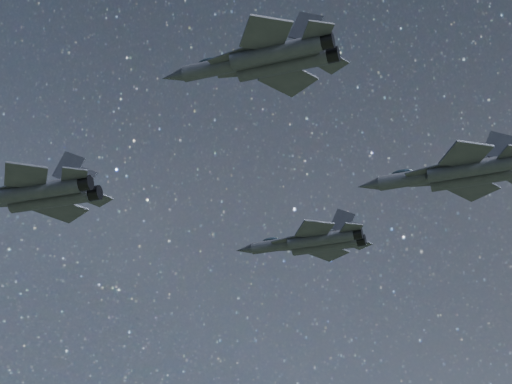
{
  "coord_description": "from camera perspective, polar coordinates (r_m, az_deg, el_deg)",
  "views": [
    {
      "loc": [
        2.36,
        -77.27,
        111.93
      ],
      "look_at": [
        0.99,
        -0.83,
        154.99
      ],
      "focal_mm": 60.0,
      "sensor_mm": 36.0,
      "label": 1
    }
  ],
  "objects": [
    {
      "name": "jet_slot",
      "position": [
        91.31,
        13.28,
        1.23
      ],
      "size": [
        18.37,
        12.36,
        4.63
      ],
      "rotation": [
        0.0,
        0.0,
        -0.3
      ],
      "color": "#2F313B"
    },
    {
      "name": "jet_right",
      "position": [
        72.75,
        0.59,
        8.84
      ],
      "size": [
        16.38,
        11.02,
        4.13
      ],
      "rotation": [
        0.0,
        0.0,
        -0.3
      ],
      "color": "#2F313B"
    },
    {
      "name": "jet_lead",
      "position": [
        96.34,
        -14.67,
        -0.16
      ],
      "size": [
        20.05,
        13.6,
        5.04
      ],
      "rotation": [
        0.0,
        0.0,
        -0.26
      ],
      "color": "#2F313B"
    },
    {
      "name": "jet_left",
      "position": [
        100.0,
        3.76,
        -3.33
      ],
      "size": [
        16.31,
        10.99,
        4.11
      ],
      "rotation": [
        0.0,
        0.0,
        -0.3
      ],
      "color": "#2F313B"
    }
  ]
}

